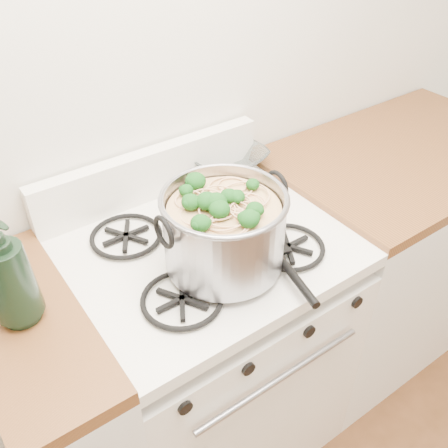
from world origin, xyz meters
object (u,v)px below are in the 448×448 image
gas_range (210,351)px  glass_bowl (226,164)px  bottle (7,271)px  spatula (267,242)px  stock_pot (224,231)px

gas_range → glass_bowl: glass_bowl is taller
glass_bowl → bottle: size_ratio=0.35×
spatula → bottle: bottle is taller
stock_pot → bottle: (-0.49, 0.12, 0.04)m
stock_pot → spatula: bearing=-6.2°
bottle → stock_pot: bearing=-35.4°
gas_range → spatula: size_ratio=2.98×
stock_pot → glass_bowl: (0.28, 0.38, -0.09)m
gas_range → glass_bowl: size_ratio=9.18×
glass_bowl → bottle: (-0.77, -0.27, 0.13)m
gas_range → glass_bowl: bearing=46.3°
stock_pot → glass_bowl: size_ratio=3.43×
stock_pot → spatula: stock_pot is taller
gas_range → stock_pot: bearing=-97.8°
stock_pot → spatula: size_ratio=1.11×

